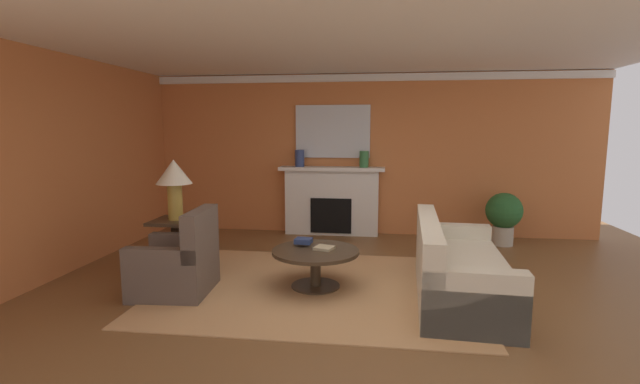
{
  "coord_description": "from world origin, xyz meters",
  "views": [
    {
      "loc": [
        0.29,
        -4.7,
        1.82
      ],
      "look_at": [
        -0.48,
        1.07,
        1.0
      ],
      "focal_mm": 25.13,
      "sensor_mm": 36.0,
      "label": 1
    }
  ],
  "objects": [
    {
      "name": "ground_plane",
      "position": [
        0.0,
        0.0,
        0.0
      ],
      "size": [
        9.41,
        9.41,
        0.0
      ],
      "primitive_type": "plane",
      "color": "brown"
    },
    {
      "name": "wall_fireplace",
      "position": [
        0.0,
        3.11,
        1.38
      ],
      "size": [
        7.83,
        0.12,
        2.75
      ],
      "primitive_type": "cube",
      "color": "#CC723D",
      "rests_on": "ground_plane"
    },
    {
      "name": "wall_window",
      "position": [
        -3.68,
        0.3,
        1.38
      ],
      "size": [
        0.12,
        6.71,
        2.75
      ],
      "primitive_type": "cube",
      "color": "#CC723D",
      "rests_on": "ground_plane"
    },
    {
      "name": "ceiling_panel",
      "position": [
        0.0,
        0.3,
        2.78
      ],
      "size": [
        7.83,
        6.71,
        0.06
      ],
      "primitive_type": "cube",
      "color": "white"
    },
    {
      "name": "crown_moulding",
      "position": [
        0.0,
        3.03,
        2.67
      ],
      "size": [
        7.83,
        0.08,
        0.12
      ],
      "primitive_type": "cube",
      "color": "white"
    },
    {
      "name": "area_rug",
      "position": [
        -0.42,
        0.23,
        0.01
      ],
      "size": [
        3.55,
        2.73,
        0.01
      ],
      "primitive_type": "cube",
      "color": "tan",
      "rests_on": "ground_plane"
    },
    {
      "name": "fireplace",
      "position": [
        -0.52,
        2.9,
        0.56
      ],
      "size": [
        1.8,
        0.35,
        1.18
      ],
      "color": "white",
      "rests_on": "ground_plane"
    },
    {
      "name": "mantel_mirror",
      "position": [
        -0.52,
        3.02,
        1.78
      ],
      "size": [
        1.28,
        0.04,
        0.9
      ],
      "primitive_type": "cube",
      "color": "silver"
    },
    {
      "name": "sofa",
      "position": [
        1.14,
        0.1,
        0.3
      ],
      "size": [
        1.02,
        2.15,
        0.85
      ],
      "color": "beige",
      "rests_on": "ground_plane"
    },
    {
      "name": "armchair_near_window",
      "position": [
        -1.92,
        -0.14,
        0.31
      ],
      "size": [
        0.85,
        0.85,
        0.95
      ],
      "color": "brown",
      "rests_on": "ground_plane"
    },
    {
      "name": "coffee_table",
      "position": [
        -0.42,
        0.23,
        0.34
      ],
      "size": [
        1.0,
        1.0,
        0.45
      ],
      "color": "#3D2D1E",
      "rests_on": "ground_plane"
    },
    {
      "name": "side_table",
      "position": [
        -2.22,
        0.5,
        0.4
      ],
      "size": [
        0.56,
        0.56,
        0.7
      ],
      "color": "#3D2D1E",
      "rests_on": "ground_plane"
    },
    {
      "name": "table_lamp",
      "position": [
        -2.22,
        0.5,
        1.22
      ],
      "size": [
        0.44,
        0.44,
        0.75
      ],
      "color": "#B28E38",
      "rests_on": "side_table"
    },
    {
      "name": "vase_mantel_right",
      "position": [
        0.03,
        2.85,
        1.32
      ],
      "size": [
        0.15,
        0.15,
        0.28
      ],
      "primitive_type": "cylinder",
      "color": "#33703D",
      "rests_on": "fireplace"
    },
    {
      "name": "vase_mantel_left",
      "position": [
        -1.07,
        2.85,
        1.32
      ],
      "size": [
        0.16,
        0.16,
        0.29
      ],
      "primitive_type": "cylinder",
      "color": "navy",
      "rests_on": "fireplace"
    },
    {
      "name": "book_red_cover",
      "position": [
        -0.32,
        0.26,
        0.47
      ],
      "size": [
        0.25,
        0.24,
        0.03
      ],
      "primitive_type": "cube",
      "rotation": [
        0.0,
        0.0,
        -0.3
      ],
      "color": "tan",
      "rests_on": "coffee_table"
    },
    {
      "name": "book_art_folio",
      "position": [
        -0.58,
        0.39,
        0.51
      ],
      "size": [
        0.21,
        0.18,
        0.06
      ],
      "primitive_type": "cube",
      "rotation": [
        0.0,
        0.0,
        -0.1
      ],
      "color": "navy",
      "rests_on": "coffee_table"
    },
    {
      "name": "potted_plant",
      "position": [
        2.25,
        2.53,
        0.49
      ],
      "size": [
        0.56,
        0.56,
        0.83
      ],
      "color": "#BCB29E",
      "rests_on": "ground_plane"
    }
  ]
}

